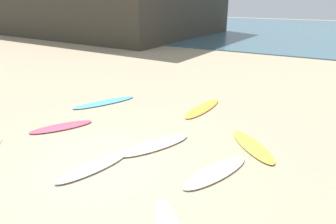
{
  "coord_description": "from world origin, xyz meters",
  "views": [
    {
      "loc": [
        4.64,
        -4.75,
        3.91
      ],
      "look_at": [
        0.11,
        3.28,
        0.3
      ],
      "focal_mm": 31.3,
      "sensor_mm": 36.0,
      "label": 1
    }
  ],
  "objects": [
    {
      "name": "surfboard_5",
      "position": [
        -2.94,
        3.54,
        0.04
      ],
      "size": [
        1.62,
        2.54,
        0.07
      ],
      "primitive_type": "ellipsoid",
      "rotation": [
        0.0,
        0.0,
        2.69
      ],
      "color": "#4A9FD8",
      "rests_on": "ground_plane"
    },
    {
      "name": "surfboard_6",
      "position": [
        3.13,
        2.74,
        0.04
      ],
      "size": [
        1.83,
        1.9,
        0.09
      ],
      "primitive_type": "ellipsoid",
      "rotation": [
        0.0,
        0.0,
        0.75
      ],
      "color": "yellow",
      "rests_on": "ground_plane"
    },
    {
      "name": "surfboard_8",
      "position": [
        0.73,
        1.46,
        0.04
      ],
      "size": [
        1.5,
        2.26,
        0.09
      ],
      "primitive_type": "ellipsoid",
      "rotation": [
        0.0,
        0.0,
        2.69
      ],
      "color": "#F4DEC4",
      "rests_on": "ground_plane"
    },
    {
      "name": "surfboard_4",
      "position": [
        0.72,
        4.85,
        0.04
      ],
      "size": [
        0.75,
        2.49,
        0.07
      ],
      "primitive_type": "ellipsoid",
      "rotation": [
        0.0,
        0.0,
        -0.07
      ],
      "color": "#F99C33",
      "rests_on": "ground_plane"
    },
    {
      "name": "surfboard_1",
      "position": [
        -2.56,
        1.04,
        0.04
      ],
      "size": [
        1.48,
        1.94,
        0.08
      ],
      "primitive_type": "ellipsoid",
      "rotation": [
        0.0,
        0.0,
        2.59
      ],
      "color": "#E24360",
      "rests_on": "ground_plane"
    },
    {
      "name": "ground_plane",
      "position": [
        0.0,
        0.0,
        0.0
      ],
      "size": [
        120.0,
        120.0,
        0.0
      ],
      "primitive_type": "plane",
      "color": "tan"
    },
    {
      "name": "surfboard_3",
      "position": [
        0.01,
        -0.29,
        0.04
      ],
      "size": [
        1.01,
        2.01,
        0.09
      ],
      "primitive_type": "ellipsoid",
      "rotation": [
        0.0,
        0.0,
        -0.27
      ],
      "color": "white",
      "rests_on": "ground_plane"
    },
    {
      "name": "surfboard_0",
      "position": [
        2.7,
        1.01,
        0.04
      ],
      "size": [
        1.28,
        2.2,
        0.08
      ],
      "primitive_type": "ellipsoid",
      "rotation": [
        0.0,
        0.0,
        -0.35
      ],
      "color": "#EEECC8",
      "rests_on": "ground_plane"
    },
    {
      "name": "ocean_water",
      "position": [
        0.0,
        37.55,
        0.04
      ],
      "size": [
        120.0,
        40.0,
        0.08
      ],
      "primitive_type": "cube",
      "color": "#426675",
      "rests_on": "ground_plane"
    }
  ]
}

